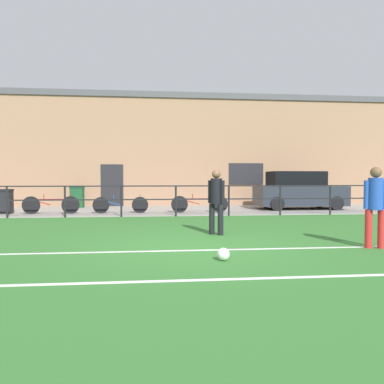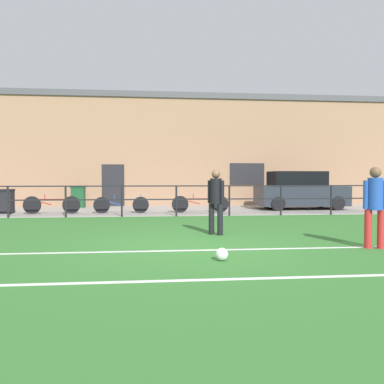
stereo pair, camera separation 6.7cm
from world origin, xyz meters
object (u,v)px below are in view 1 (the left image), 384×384
object	(u,v)px
player_goalkeeper	(216,198)
bicycle_parked_0	(200,204)
bicycle_parked_1	(51,205)
soccer_ball_match	(223,254)
bicycle_parked_2	(120,205)
player_striker	(375,202)
parked_car_red	(299,191)
trash_bin_0	(4,201)
trash_bin_1	(77,197)

from	to	relation	value
player_goalkeeper	bicycle_parked_0	bearing A→B (deg)	123.19
bicycle_parked_0	bicycle_parked_1	world-z (taller)	bicycle_parked_1
soccer_ball_match	bicycle_parked_2	bearing A→B (deg)	106.48
player_striker	parked_car_red	bearing A→B (deg)	92.88
parked_car_red	trash_bin_0	size ratio (longest dim) A/B	4.07
bicycle_parked_0	bicycle_parked_1	size ratio (longest dim) A/B	1.07
player_goalkeeper	trash_bin_0	xyz separation A→B (m)	(-7.45, 6.02, -0.42)
bicycle_parked_1	trash_bin_1	bearing A→B (deg)	82.41
soccer_ball_match	bicycle_parked_1	size ratio (longest dim) A/B	0.10
player_striker	bicycle_parked_0	size ratio (longest dim) A/B	0.71
player_goalkeeper	bicycle_parked_2	xyz separation A→B (m)	(-2.89, 5.71, -0.57)
bicycle_parked_1	trash_bin_0	distance (m)	1.90
player_goalkeeper	bicycle_parked_0	world-z (taller)	player_goalkeeper
player_striker	parked_car_red	size ratio (longest dim) A/B	0.42
player_goalkeeper	bicycle_parked_2	distance (m)	6.43
parked_car_red	bicycle_parked_0	world-z (taller)	parked_car_red
soccer_ball_match	bicycle_parked_1	bearing A→B (deg)	121.36
bicycle_parked_2	trash_bin_0	bearing A→B (deg)	176.21
player_striker	bicycle_parked_2	bearing A→B (deg)	142.45
parked_car_red	trash_bin_0	distance (m)	12.46
player_goalkeeper	soccer_ball_match	xyz separation A→B (m)	(-0.36, -2.85, -0.82)
bicycle_parked_1	trash_bin_0	xyz separation A→B (m)	(-1.87, 0.30, 0.13)
player_goalkeeper	trash_bin_0	size ratio (longest dim) A/B	1.70
player_goalkeeper	bicycle_parked_0	xyz separation A→B (m)	(0.28, 5.71, -0.56)
player_striker	bicycle_parked_1	world-z (taller)	player_striker
player_striker	bicycle_parked_1	xyz separation A→B (m)	(-8.49, 7.77, -0.56)
bicycle_parked_1	trash_bin_1	distance (m)	3.00
soccer_ball_match	bicycle_parked_2	size ratio (longest dim) A/B	0.10
trash_bin_1	soccer_ball_match	bearing A→B (deg)	-67.31
soccer_ball_match	bicycle_parked_2	world-z (taller)	bicycle_parked_2
player_goalkeeper	bicycle_parked_1	size ratio (longest dim) A/B	0.75
bicycle_parked_2	trash_bin_0	size ratio (longest dim) A/B	2.27
bicycle_parked_2	trash_bin_1	distance (m)	3.76
parked_car_red	trash_bin_0	world-z (taller)	parked_car_red
soccer_ball_match	bicycle_parked_1	xyz separation A→B (m)	(-5.22, 8.57, 0.27)
player_goalkeeper	bicycle_parked_1	bearing A→B (deg)	170.35
soccer_ball_match	bicycle_parked_0	size ratio (longest dim) A/B	0.09
player_striker	trash_bin_1	distance (m)	13.46
bicycle_parked_1	bicycle_parked_0	bearing A→B (deg)	0.00
player_striker	trash_bin_0	size ratio (longest dim) A/B	1.71
player_striker	trash_bin_0	bearing A→B (deg)	157.77
parked_car_red	bicycle_parked_0	size ratio (longest dim) A/B	1.69
trash_bin_0	trash_bin_1	size ratio (longest dim) A/B	0.94
player_goalkeeper	bicycle_parked_0	distance (m)	5.75
player_goalkeeper	parked_car_red	xyz separation A→B (m)	(4.97, 6.97, -0.11)
trash_bin_1	bicycle_parked_1	bearing A→B (deg)	-97.59
trash_bin_0	player_striker	bearing A→B (deg)	-37.92
bicycle_parked_0	trash_bin_0	size ratio (longest dim) A/B	2.41
bicycle_parked_1	player_goalkeeper	bearing A→B (deg)	-45.69
soccer_ball_match	trash_bin_1	world-z (taller)	trash_bin_1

